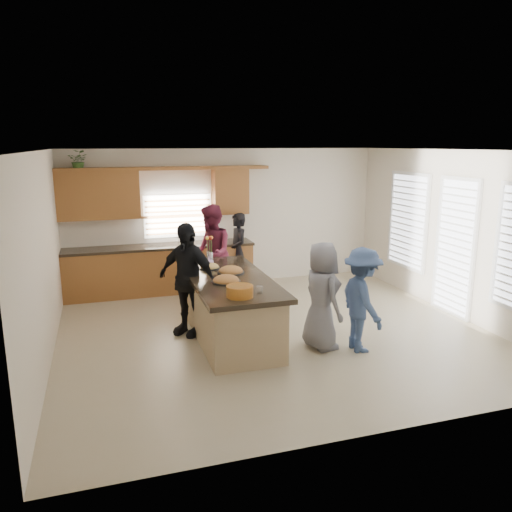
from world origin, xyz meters
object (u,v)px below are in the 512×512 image
object	(u,v)px
woman_left_mid	(211,253)
woman_left_front	(187,279)
salad_bowl	(240,291)
woman_right_back	(362,300)
island	(229,308)
woman_left_back	(238,251)
woman_right_front	(322,296)

from	to	relation	value
woman_left_mid	woman_left_front	bearing A→B (deg)	-22.25
salad_bowl	woman_right_back	world-z (taller)	woman_right_back
island	woman_left_back	distance (m)	2.61
woman_right_front	woman_left_front	bearing A→B (deg)	50.17
woman_left_back	woman_right_back	world-z (taller)	woman_left_back
woman_left_back	island	bearing A→B (deg)	-22.31
woman_left_back	woman_left_front	xyz separation A→B (m)	(-1.39, -2.14, 0.10)
woman_left_back	woman_left_mid	xyz separation A→B (m)	(-0.67, -0.61, 0.13)
woman_left_mid	woman_left_back	bearing A→B (deg)	135.27
woman_right_back	woman_right_front	size ratio (longest dim) A/B	0.96
island	woman_right_back	distance (m)	1.99
woman_right_back	island	bearing A→B (deg)	59.78
woman_right_front	woman_left_mid	bearing A→B (deg)	13.93
woman_left_front	woman_left_back	bearing A→B (deg)	103.16
woman_right_back	salad_bowl	bearing A→B (deg)	91.00
woman_right_front	salad_bowl	bearing A→B (deg)	92.80
island	woman_left_mid	bearing A→B (deg)	85.91
salad_bowl	woman_right_front	distance (m)	1.32
woman_left_mid	woman_right_front	xyz separation A→B (m)	(1.02, -2.64, -0.13)
woman_right_back	woman_right_front	distance (m)	0.56
island	woman_left_mid	xyz separation A→B (m)	(0.14, 1.85, 0.46)
salad_bowl	woman_left_back	xyz separation A→B (m)	(0.93, 3.48, -0.26)
island	salad_bowl	world-z (taller)	salad_bowl
woman_left_back	woman_right_back	distance (m)	3.61
salad_bowl	woman_left_front	world-z (taller)	woman_left_front
salad_bowl	woman_left_mid	world-z (taller)	woman_left_mid
island	woman_left_back	xyz separation A→B (m)	(0.82, 2.46, 0.32)
island	woman_right_back	bearing A→B (deg)	-31.95
salad_bowl	woman_right_back	bearing A→B (deg)	-1.09
salad_bowl	woman_left_front	distance (m)	1.42
salad_bowl	woman_left_back	world-z (taller)	woman_left_back
island	woman_left_front	xyz separation A→B (m)	(-0.58, 0.32, 0.42)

